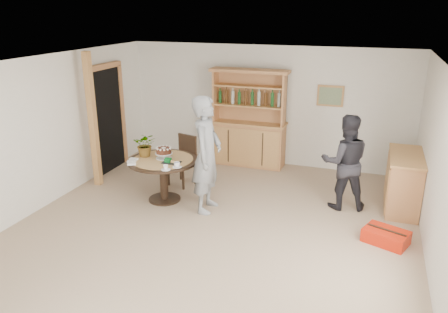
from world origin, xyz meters
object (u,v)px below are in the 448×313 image
sideboard (404,182)px  red_suitcase (386,236)px  adult_person (345,162)px  hutch (249,133)px  dining_chair (184,157)px  dining_table (163,168)px  teen_boy (207,155)px

sideboard → red_suitcase: 1.40m
adult_person → red_suitcase: size_ratio=2.29×
adult_person → red_suitcase: bearing=110.8°
hutch → sideboard: hutch is taller
adult_person → dining_chair: bearing=-16.0°
dining_chair → red_suitcase: (3.66, -1.12, -0.43)m
sideboard → red_suitcase: bearing=-100.3°
hutch → dining_table: (-0.88, -2.27, -0.08)m
teen_boy → dining_chair: bearing=39.0°
hutch → dining_table: bearing=-111.2°
dining_table → teen_boy: (0.85, -0.10, 0.36)m
dining_chair → teen_boy: (0.83, -0.93, 0.43)m
adult_person → red_suitcase: adult_person is taller
dining_chair → teen_boy: size_ratio=0.49×
adult_person → hutch: bearing=-50.6°
dining_chair → red_suitcase: dining_chair is taller
sideboard → adult_person: (-0.96, -0.30, 0.33)m
sideboard → adult_person: size_ratio=0.78×
hutch → sideboard: 3.29m
teen_boy → dining_table: bearing=80.4°
dining_table → dining_chair: (0.02, 0.83, -0.07)m
sideboard → dining_chair: 3.91m
hutch → dining_table: size_ratio=1.70×
teen_boy → adult_person: 2.28m
teen_boy → adult_person: bearing=-71.4°
sideboard → dining_table: 4.06m
hutch → dining_table: 2.44m
hutch → red_suitcase: bearing=-42.5°
dining_chair → adult_person: size_ratio=0.59×
dining_table → teen_boy: 0.93m
dining_table → red_suitcase: (3.68, -0.29, -0.50)m
dining_table → dining_chair: size_ratio=1.27×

